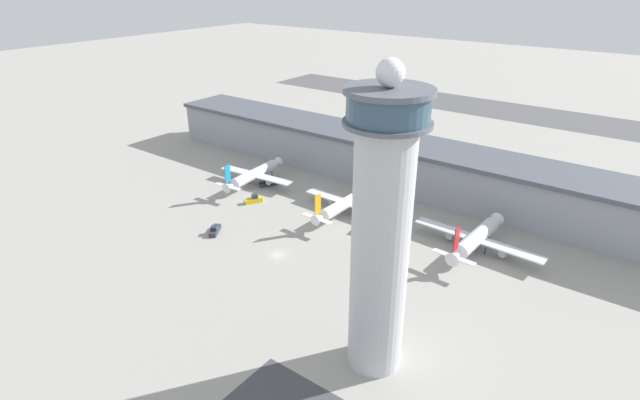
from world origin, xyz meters
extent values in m
plane|color=#9E9B93|center=(0.00, 0.00, 0.00)|extent=(1000.00, 1000.00, 0.00)
cube|color=#9399A3|center=(0.00, 70.00, 8.36)|extent=(220.21, 22.00, 16.72)
cube|color=#4C515B|center=(0.00, 70.00, 17.52)|extent=(220.21, 25.00, 1.60)
cube|color=#515154|center=(0.00, 209.27, 0.00)|extent=(330.32, 44.00, 0.01)
cylinder|color=#BCBCC1|center=(46.07, -20.90, 26.71)|extent=(11.57, 11.57, 53.42)
cylinder|color=#565B66|center=(46.07, -20.90, 53.82)|extent=(16.07, 16.07, 0.80)
cylinder|color=#334C60|center=(46.07, -20.90, 56.64)|extent=(14.79, 14.79, 4.84)
cylinder|color=#565B66|center=(46.07, -20.90, 59.56)|extent=(16.07, 16.07, 1.00)
sphere|color=white|center=(46.07, -20.90, 62.58)|extent=(5.03, 5.03, 5.03)
cylinder|color=silver|center=(-42.41, 35.35, 4.72)|extent=(6.02, 24.42, 4.12)
cone|color=silver|center=(-43.52, 49.24, 4.72)|extent=(4.40, 4.02, 4.12)
cone|color=silver|center=(-41.26, 20.84, 4.72)|extent=(4.09, 5.22, 3.71)
cube|color=silver|center=(-42.45, 35.83, 4.00)|extent=(33.25, 7.00, 0.44)
cylinder|color=#A8A8B2|center=(-49.44, 36.27, 2.76)|extent=(2.62, 4.69, 2.26)
cylinder|color=#A8A8B2|center=(-35.62, 37.37, 2.76)|extent=(2.62, 4.69, 2.26)
cube|color=#197FB2|center=(-41.18, 19.85, 10.08)|extent=(0.52, 2.81, 6.59)
cube|color=silver|center=(-41.15, 19.45, 5.13)|extent=(11.65, 2.91, 0.24)
cylinder|color=black|center=(-43.28, 46.19, 1.33)|extent=(0.28, 0.28, 2.66)
cylinder|color=black|center=(-39.52, 35.26, 1.33)|extent=(0.28, 0.28, 2.66)
cylinder|color=black|center=(-45.26, 34.80, 1.33)|extent=(0.28, 0.28, 2.66)
cylinder|color=white|center=(1.23, 36.32, 4.37)|extent=(5.12, 27.27, 4.11)
cone|color=white|center=(1.80, 51.73, 4.37)|extent=(4.24, 3.85, 4.11)
cone|color=white|center=(0.63, 20.30, 4.37)|extent=(3.88, 5.07, 3.70)
cube|color=white|center=(1.25, 36.87, 3.65)|extent=(36.06, 5.74, 0.44)
cylinder|color=#A8A8B2|center=(-6.25, 38.15, 2.41)|extent=(2.43, 4.60, 2.26)
cylinder|color=#A8A8B2|center=(8.82, 37.58, 2.41)|extent=(2.43, 4.60, 2.26)
cube|color=orange|center=(0.59, 19.32, 9.71)|extent=(0.40, 2.81, 6.58)
cube|color=white|center=(0.58, 18.92, 4.78)|extent=(11.57, 2.43, 0.24)
cylinder|color=black|center=(1.69, 48.68, 1.16)|extent=(0.28, 0.28, 2.31)
cylinder|color=black|center=(4.09, 35.96, 1.16)|extent=(0.28, 0.28, 2.31)
cylinder|color=black|center=(-1.66, 36.17, 1.16)|extent=(0.28, 0.28, 2.31)
cylinder|color=silver|center=(46.81, 38.01, 4.59)|extent=(5.86, 23.04, 4.57)
cone|color=silver|center=(47.58, 51.45, 4.59)|extent=(4.80, 4.37, 4.57)
cone|color=silver|center=(46.01, 23.88, 4.59)|extent=(4.42, 5.71, 4.11)
cube|color=silver|center=(46.84, 38.46, 3.79)|extent=(40.79, 6.70, 0.44)
cylinder|color=#A8A8B2|center=(38.38, 39.95, 2.41)|extent=(2.80, 5.16, 2.51)
cylinder|color=#A8A8B2|center=(55.41, 38.98, 2.41)|extent=(2.80, 5.16, 2.51)
cube|color=red|center=(45.95, 22.79, 10.53)|extent=(0.46, 2.81, 7.31)
cube|color=silver|center=(45.93, 22.39, 5.05)|extent=(12.89, 2.72, 0.24)
cylinder|color=black|center=(47.39, 48.20, 1.15)|extent=(0.28, 0.28, 2.30)
cylinder|color=black|center=(49.99, 37.48, 1.15)|extent=(0.28, 0.28, 2.30)
cylinder|color=black|center=(43.60, 37.85, 1.15)|extent=(0.28, 0.28, 2.30)
cube|color=black|center=(-31.55, 22.61, 0.06)|extent=(4.59, 5.93, 0.12)
cube|color=gold|center=(-31.55, 22.61, 0.87)|extent=(5.18, 6.90, 1.74)
cube|color=#232D38|center=(-31.23, 23.19, 2.45)|extent=(2.73, 2.71, 1.42)
cube|color=black|center=(13.60, 27.96, 0.06)|extent=(5.17, 2.92, 0.12)
cube|color=gold|center=(13.60, 27.96, 0.84)|extent=(6.11, 3.13, 1.68)
cube|color=#232D38|center=(13.02, 27.88, 2.37)|extent=(2.02, 2.30, 1.37)
cube|color=black|center=(-25.65, -1.63, 0.06)|extent=(4.96, 6.16, 0.12)
cube|color=#2D333D|center=(-25.65, -1.63, 0.74)|extent=(5.62, 7.16, 1.48)
cube|color=#232D38|center=(-25.28, -2.22, 2.09)|extent=(2.81, 2.84, 1.21)
cube|color=black|center=(-37.77, 38.29, 0.06)|extent=(4.75, 7.09, 0.12)
cube|color=#2D333D|center=(-37.77, 38.29, 0.80)|extent=(5.37, 8.31, 1.60)
cube|color=#232D38|center=(-38.10, 37.55, 2.25)|extent=(2.77, 3.02, 1.31)
camera|label=1|loc=(87.18, -96.28, 78.54)|focal=28.00mm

